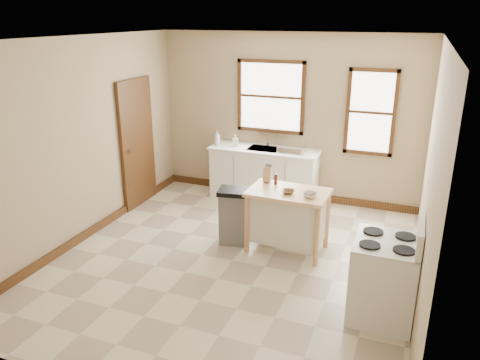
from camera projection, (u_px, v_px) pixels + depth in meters
name	position (u px, v px, depth m)	size (l,w,h in m)	color
floor	(233.00, 260.00, 6.15)	(5.00, 5.00, 0.00)	beige
ceiling	(231.00, 39.00, 5.21)	(5.00, 5.00, 0.00)	white
wall_back	(288.00, 118.00, 7.88)	(4.50, 0.04, 2.80)	tan
wall_left	(81.00, 142.00, 6.44)	(0.04, 5.00, 2.80)	tan
wall_right	(430.00, 181.00, 4.91)	(0.04, 5.00, 2.80)	tan
window_main	(271.00, 97.00, 7.84)	(1.17, 0.06, 1.22)	#321D0D
window_side	(371.00, 113.00, 7.33)	(0.77, 0.06, 1.37)	#321D0D
door_left	(137.00, 143.00, 7.69)	(0.06, 0.90, 2.10)	#321D0D
baseboard_back	(285.00, 193.00, 8.30)	(4.50, 0.04, 0.12)	#321D0D
baseboard_left	(93.00, 230.00, 6.88)	(0.04, 5.00, 0.12)	#321D0D
sink_counter	(264.00, 174.00, 8.03)	(1.86, 0.62, 0.92)	white
faucet	(268.00, 140.00, 8.00)	(0.03, 0.03, 0.22)	silver
soap_bottle_a	(217.00, 138.00, 8.04)	(0.10, 0.10, 0.26)	#B2B2B2
soap_bottle_b	(235.00, 140.00, 8.00)	(0.09, 0.09, 0.20)	#B2B2B2
dish_rack	(292.00, 149.00, 7.64)	(0.43, 0.32, 0.11)	silver
kitchen_island	(287.00, 221.00, 6.30)	(1.05, 0.67, 0.86)	#F9C692
knife_block	(267.00, 175.00, 6.45)	(0.10, 0.10, 0.20)	tan
pepper_grinder	(276.00, 179.00, 6.36)	(0.04, 0.04, 0.15)	#442112
bowl_a	(288.00, 192.00, 6.07)	(0.17, 0.17, 0.04)	brown
bowl_b	(309.00, 194.00, 6.02)	(0.15, 0.15, 0.04)	brown
bowl_c	(310.00, 195.00, 5.94)	(0.18, 0.18, 0.06)	white
trash_bin	(234.00, 216.00, 6.51)	(0.41, 0.34, 0.80)	#61615F
gas_stove	(385.00, 268.00, 4.85)	(0.71, 0.72, 1.15)	white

